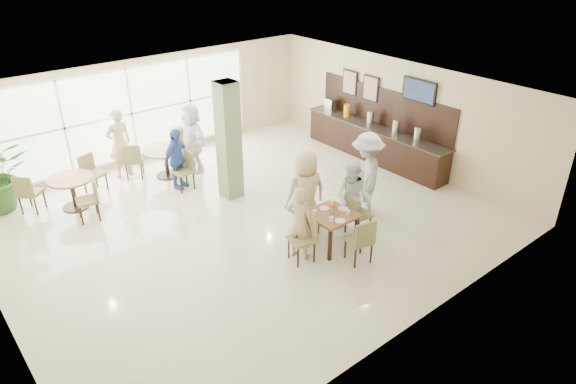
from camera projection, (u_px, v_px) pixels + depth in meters
ground at (247, 219)px, 11.42m from camera, size 10.00×10.00×0.00m
room_shell at (244, 148)px, 10.63m from camera, size 10.00×10.00×10.00m
window_bank at (132, 114)px, 13.55m from camera, size 7.00×0.04×7.00m
column at (229, 141)px, 11.82m from camera, size 0.45×0.45×2.80m
main_table at (331, 218)px, 10.19m from camera, size 0.87×0.87×0.75m
round_table_left at (72, 186)px, 11.66m from camera, size 1.01×1.01×0.75m
round_table_right at (166, 155)px, 13.15m from camera, size 1.16×1.16×0.75m
chairs_main_table at (332, 226)px, 10.26m from camera, size 2.06×2.00×0.95m
chairs_table_left at (71, 189)px, 11.71m from camera, size 2.09×1.79×0.95m
chairs_table_right at (167, 160)px, 13.16m from camera, size 1.91×1.94×0.95m
tabletop_clutter at (333, 211)px, 10.12m from camera, size 0.74×0.76×0.21m
buffet_counter at (374, 140)px, 14.16m from camera, size 0.64×4.70×1.95m
wall_tv at (419, 91)px, 12.80m from camera, size 0.06×1.00×0.58m
framed_art_a at (371, 89)px, 14.04m from camera, size 0.05×0.55×0.70m
framed_art_b at (350, 82)px, 14.59m from camera, size 0.05×0.55×0.70m
teen_left at (300, 223)px, 9.80m from camera, size 0.56×0.66×1.52m
teen_far at (306, 192)px, 10.61m from camera, size 0.98×0.68×1.82m
teen_right at (353, 198)px, 10.58m from camera, size 0.87×0.97×1.62m
teen_standing at (366, 175)px, 11.22m from camera, size 1.38×1.39×1.92m
adult_a at (177, 159)px, 12.46m from camera, size 1.03×0.84×1.54m
adult_b at (191, 137)px, 13.37m from camera, size 0.74×1.68×1.81m
adult_standing at (119, 143)px, 12.98m from camera, size 0.71×0.50×1.83m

